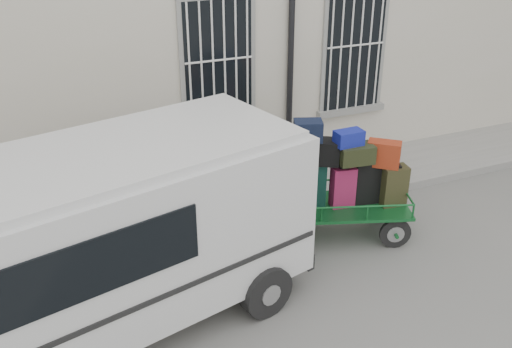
{
  "coord_description": "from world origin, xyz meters",
  "views": [
    {
      "loc": [
        -3.57,
        -6.03,
        4.85
      ],
      "look_at": [
        -0.55,
        1.0,
        1.11
      ],
      "focal_mm": 40.0,
      "sensor_mm": 36.0,
      "label": 1
    }
  ],
  "objects": [
    {
      "name": "van",
      "position": [
        -2.84,
        -0.15,
        1.35
      ],
      "size": [
        4.98,
        2.99,
        2.35
      ],
      "rotation": [
        0.0,
        0.0,
        0.24
      ],
      "color": "silver",
      "rests_on": "ground"
    },
    {
      "name": "sidewalk",
      "position": [
        0.0,
        2.2,
        0.07
      ],
      "size": [
        24.0,
        1.7,
        0.15
      ],
      "primitive_type": "cube",
      "color": "gray",
      "rests_on": "ground"
    },
    {
      "name": "luggage_cart",
      "position": [
        0.57,
        0.58,
        0.97
      ],
      "size": [
        2.55,
        1.63,
        1.96
      ],
      "rotation": [
        0.0,
        0.0,
        -0.34
      ],
      "color": "black",
      "rests_on": "ground"
    },
    {
      "name": "ground",
      "position": [
        0.0,
        0.0,
        0.0
      ],
      "size": [
        80.0,
        80.0,
        0.0
      ],
      "primitive_type": "plane",
      "color": "slate",
      "rests_on": "ground"
    }
  ]
}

